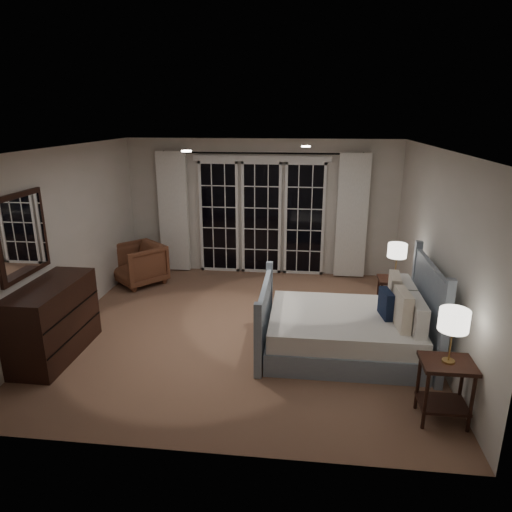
# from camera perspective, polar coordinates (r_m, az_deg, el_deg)

# --- Properties ---
(floor) EXTENTS (5.00, 5.00, 0.00)m
(floor) POSITION_cam_1_polar(r_m,az_deg,el_deg) (6.55, -1.63, -9.07)
(floor) COLOR brown
(floor) RESTS_ON ground
(ceiling) EXTENTS (5.00, 5.00, 0.00)m
(ceiling) POSITION_cam_1_polar(r_m,az_deg,el_deg) (5.89, -1.84, 13.31)
(ceiling) COLOR silver
(ceiling) RESTS_ON wall_back
(wall_left) EXTENTS (0.02, 5.00, 2.50)m
(wall_left) POSITION_cam_1_polar(r_m,az_deg,el_deg) (6.91, -22.72, 2.04)
(wall_left) COLOR beige
(wall_left) RESTS_ON floor
(wall_right) EXTENTS (0.02, 5.00, 2.50)m
(wall_right) POSITION_cam_1_polar(r_m,az_deg,el_deg) (6.26, 21.55, 0.69)
(wall_right) COLOR beige
(wall_right) RESTS_ON floor
(wall_back) EXTENTS (5.00, 0.02, 2.50)m
(wall_back) POSITION_cam_1_polar(r_m,az_deg,el_deg) (8.52, 0.70, 6.06)
(wall_back) COLOR beige
(wall_back) RESTS_ON floor
(wall_front) EXTENTS (5.00, 0.02, 2.50)m
(wall_front) POSITION_cam_1_polar(r_m,az_deg,el_deg) (3.80, -7.21, -8.74)
(wall_front) COLOR beige
(wall_front) RESTS_ON floor
(french_doors) EXTENTS (2.50, 0.04, 2.20)m
(french_doors) POSITION_cam_1_polar(r_m,az_deg,el_deg) (8.51, 0.67, 4.95)
(french_doors) COLOR black
(french_doors) RESTS_ON wall_back
(curtain_rod) EXTENTS (3.50, 0.03, 0.03)m
(curtain_rod) POSITION_cam_1_polar(r_m,az_deg,el_deg) (8.28, 0.65, 12.73)
(curtain_rod) COLOR black
(curtain_rod) RESTS_ON wall_back
(curtain_left) EXTENTS (0.55, 0.10, 2.25)m
(curtain_left) POSITION_cam_1_polar(r_m,az_deg,el_deg) (8.74, -10.26, 5.41)
(curtain_left) COLOR white
(curtain_left) RESTS_ON curtain_rod
(curtain_right) EXTENTS (0.55, 0.10, 2.25)m
(curtain_right) POSITION_cam_1_polar(r_m,az_deg,el_deg) (8.41, 11.90, 4.86)
(curtain_right) COLOR white
(curtain_right) RESTS_ON curtain_rod
(downlight_a) EXTENTS (0.12, 0.12, 0.01)m
(downlight_a) POSITION_cam_1_polar(r_m,az_deg,el_deg) (6.42, 6.25, 13.46)
(downlight_a) COLOR white
(downlight_a) RESTS_ON ceiling
(downlight_b) EXTENTS (0.12, 0.12, 0.01)m
(downlight_b) POSITION_cam_1_polar(r_m,az_deg,el_deg) (5.62, -8.67, 12.83)
(downlight_b) COLOR white
(downlight_b) RESTS_ON ceiling
(bed) EXTENTS (2.07, 1.47, 1.20)m
(bed) POSITION_cam_1_polar(r_m,az_deg,el_deg) (5.96, 11.49, -8.90)
(bed) COLOR gray
(bed) RESTS_ON floor
(nightstand_left) EXTENTS (0.50, 0.40, 0.65)m
(nightstand_left) POSITION_cam_1_polar(r_m,az_deg,el_deg) (4.94, 22.58, -14.34)
(nightstand_left) COLOR black
(nightstand_left) RESTS_ON floor
(nightstand_right) EXTENTS (0.47, 0.37, 0.61)m
(nightstand_right) POSITION_cam_1_polar(r_m,az_deg,el_deg) (7.06, 16.79, -4.31)
(nightstand_right) COLOR black
(nightstand_right) RESTS_ON floor
(lamp_left) EXTENTS (0.28, 0.28, 0.54)m
(lamp_left) POSITION_cam_1_polar(r_m,az_deg,el_deg) (4.65, 23.51, -7.46)
(lamp_left) COLOR tan
(lamp_left) RESTS_ON nightstand_left
(lamp_right) EXTENTS (0.27, 0.27, 0.53)m
(lamp_right) POSITION_cam_1_polar(r_m,az_deg,el_deg) (6.86, 17.24, 0.59)
(lamp_right) COLOR tan
(lamp_right) RESTS_ON nightstand_right
(armchair) EXTENTS (1.11, 1.11, 0.73)m
(armchair) POSITION_cam_1_polar(r_m,az_deg,el_deg) (8.36, -14.45, -0.99)
(armchair) COLOR brown
(armchair) RESTS_ON floor
(dresser) EXTENTS (0.57, 1.33, 0.94)m
(dresser) POSITION_cam_1_polar(r_m,az_deg,el_deg) (6.22, -24.04, -7.36)
(dresser) COLOR black
(dresser) RESTS_ON floor
(mirror) EXTENTS (0.05, 0.85, 1.00)m
(mirror) POSITION_cam_1_polar(r_m,az_deg,el_deg) (6.01, -27.23, 2.29)
(mirror) COLOR black
(mirror) RESTS_ON wall_left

